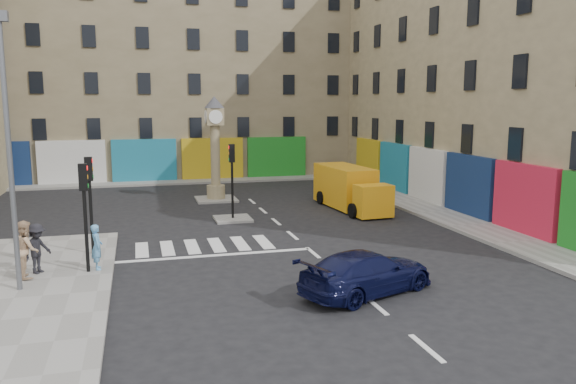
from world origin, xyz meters
name	(u,v)px	position (x,y,z in m)	size (l,w,h in m)	color
ground	(321,260)	(0.00, 0.00, 0.00)	(120.00, 120.00, 0.00)	black
sidewalk_right	(408,202)	(8.70, 10.00, 0.07)	(2.60, 30.00, 0.15)	gray
sidewalk_far	(174,182)	(-4.00, 22.20, 0.07)	(32.00, 2.40, 0.15)	gray
island_near	(233,219)	(-2.00, 8.00, 0.06)	(1.80, 1.80, 0.12)	gray
island_far	(216,199)	(-2.00, 14.00, 0.06)	(2.40, 2.40, 0.12)	gray
building_right	(509,66)	(15.00, 10.00, 8.00)	(10.00, 30.00, 16.00)	tan
building_far	(165,69)	(-4.00, 28.00, 8.50)	(32.00, 10.00, 17.00)	#897A5B
traffic_light_left_near	(84,200)	(-8.30, 0.20, 2.62)	(0.28, 0.22, 3.70)	black
traffic_light_left_far	(90,190)	(-8.30, 2.60, 2.62)	(0.28, 0.22, 3.70)	black
traffic_light_island	(232,169)	(-2.00, 8.00, 2.59)	(0.28, 0.22, 3.70)	black
lamp_post	(8,139)	(-10.20, -1.20, 4.79)	(0.50, 0.25, 8.30)	#595B60
clock_pillar	(215,142)	(-2.00, 14.00, 3.55)	(1.20, 1.20, 6.10)	tan
navy_sedan	(367,272)	(0.17, -3.95, 0.67)	(1.88, 4.63, 1.34)	black
yellow_van	(349,188)	(4.78, 9.34, 1.14)	(2.52, 6.45, 2.30)	orange
pedestrian_blue	(97,247)	(-8.00, 0.42, 0.94)	(0.57, 0.38, 1.58)	#5CA0D4
pedestrian_tan	(26,249)	(-10.18, 0.05, 1.10)	(0.93, 0.72, 1.90)	tan
pedestrian_dark	(37,249)	(-9.91, 0.47, 1.00)	(1.10, 0.63, 1.70)	black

